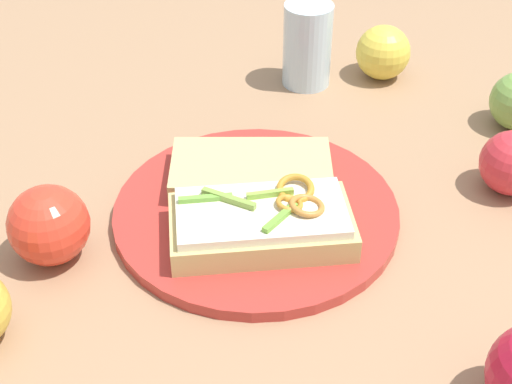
# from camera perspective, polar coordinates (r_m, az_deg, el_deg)

# --- Properties ---
(ground_plane) EXTENTS (2.00, 2.00, 0.00)m
(ground_plane) POSITION_cam_1_polar(r_m,az_deg,el_deg) (0.78, -0.00, -1.90)
(ground_plane) COLOR #987252
(ground_plane) RESTS_ON ground
(plate) EXTENTS (0.30, 0.30, 0.01)m
(plate) POSITION_cam_1_polar(r_m,az_deg,el_deg) (0.78, -0.00, -1.54)
(plate) COLOR #B2312A
(plate) RESTS_ON ground_plane
(sandwich) EXTENTS (0.19, 0.12, 0.05)m
(sandwich) POSITION_cam_1_polar(r_m,az_deg,el_deg) (0.72, 0.49, -2.36)
(sandwich) COLOR tan
(sandwich) RESTS_ON plate
(bread_slice_side) EXTENTS (0.17, 0.10, 0.02)m
(bread_slice_side) POSITION_cam_1_polar(r_m,az_deg,el_deg) (0.80, -0.37, 1.64)
(bread_slice_side) COLOR tan
(bread_slice_side) RESTS_ON plate
(apple_0) EXTENTS (0.08, 0.08, 0.08)m
(apple_0) POSITION_cam_1_polar(r_m,az_deg,el_deg) (0.74, -15.53, -2.44)
(apple_0) COLOR red
(apple_0) RESTS_ON ground_plane
(apple_2) EXTENTS (0.07, 0.07, 0.07)m
(apple_2) POSITION_cam_1_polar(r_m,az_deg,el_deg) (1.02, 9.67, 10.46)
(apple_2) COLOR gold
(apple_2) RESTS_ON ground_plane
(drinking_glass) EXTENTS (0.06, 0.06, 0.11)m
(drinking_glass) POSITION_cam_1_polar(r_m,az_deg,el_deg) (0.99, 3.94, 11.13)
(drinking_glass) COLOR silver
(drinking_glass) RESTS_ON ground_plane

